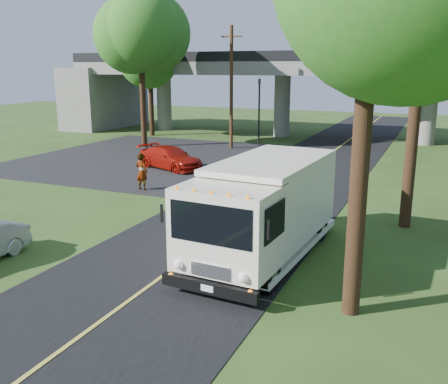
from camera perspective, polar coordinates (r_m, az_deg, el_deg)
The scene contains 12 objects.
ground at distance 14.40m, azimuth -9.03°, elevation -10.99°, with size 120.00×120.00×0.00m, color #2E4117.
road at distance 22.92m, azimuth 4.50°, elevation -1.25°, with size 7.00×90.00×0.02m, color black.
parking_lot at distance 34.68m, azimuth -8.42°, elevation 3.90°, with size 16.00×18.00×0.01m, color black.
lane_line at distance 22.91m, azimuth 4.50°, elevation -1.20°, with size 0.12×90.00×0.01m, color gold.
overpass at distance 43.52m, azimuth 14.44°, elevation 11.70°, with size 54.00×10.00×7.30m.
traffic_signal at distance 39.29m, azimuth 4.04°, elevation 9.90°, with size 0.18×0.22×5.20m.
utility_pole at distance 37.89m, azimuth 0.85°, elevation 11.89°, with size 1.60×0.26×9.00m.
tree_left_lot at distance 38.93m, azimuth -9.39°, elevation 16.64°, with size 5.60×5.50×10.50m.
tree_left_far at distance 45.58m, azimuth -8.42°, elevation 15.71°, with size 5.26×5.16×9.89m.
step_van at distance 16.01m, azimuth 4.57°, elevation -1.69°, with size 3.22×7.69×3.16m.
red_sedan at distance 30.69m, azimuth -6.13°, elevation 3.91°, with size 1.88×4.63×1.34m, color #9B1209.
pedestrian at distance 25.43m, azimuth -9.39°, elevation 2.30°, with size 0.69×0.45×1.88m, color gray.
Camera 1 is at (7.20, -10.89, 6.07)m, focal length 40.00 mm.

